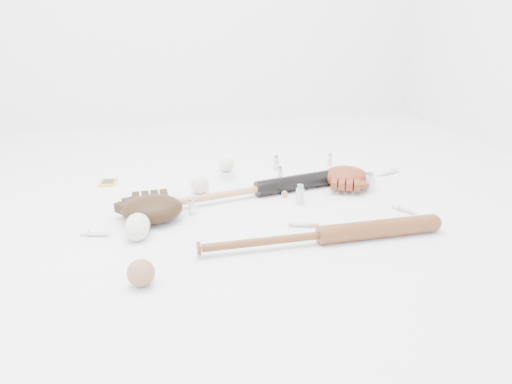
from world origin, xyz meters
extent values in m
plane|color=white|center=(0.00, 0.00, 0.00)|extent=(3.00, 3.00, 0.00)
cube|color=gold|center=(-0.56, 0.45, 0.00)|extent=(0.08, 0.11, 0.01)
cube|color=white|center=(-0.04, 0.38, 0.02)|extent=(0.07, 0.07, 0.04)
sphere|color=silver|center=(-0.04, 0.38, 0.07)|extent=(0.07, 0.07, 0.07)
sphere|color=silver|center=(-0.44, -0.12, 0.04)|extent=(0.08, 0.08, 0.08)
sphere|color=silver|center=(-0.18, 0.23, 0.04)|extent=(0.08, 0.08, 0.08)
sphere|color=silver|center=(-0.45, -0.16, 0.04)|extent=(0.08, 0.08, 0.08)
sphere|color=#916546|center=(-0.44, -0.45, 0.04)|extent=(0.08, 0.08, 0.08)
cylinder|color=silver|center=(0.49, 0.45, 0.03)|extent=(0.02, 0.02, 0.06)
cylinder|color=silver|center=(0.22, 0.45, 0.04)|extent=(0.03, 0.03, 0.07)
cylinder|color=silver|center=(0.19, 0.01, 0.04)|extent=(0.03, 0.03, 0.08)
cylinder|color=silver|center=(0.52, 0.08, 0.04)|extent=(0.04, 0.04, 0.08)
cylinder|color=silver|center=(-0.24, 0.01, 0.03)|extent=(0.03, 0.03, 0.06)
cylinder|color=silver|center=(0.20, 0.31, 0.03)|extent=(0.02, 0.02, 0.06)
camera|label=1|loc=(-0.43, -1.72, 0.76)|focal=35.00mm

